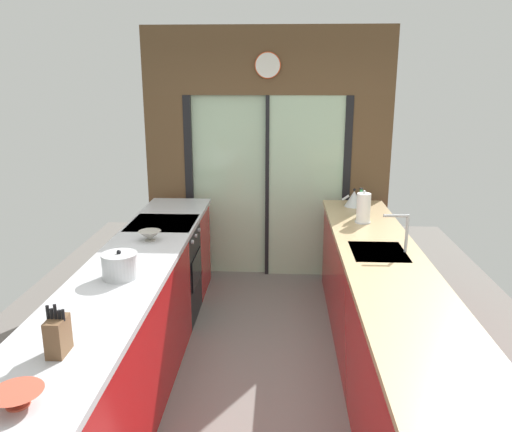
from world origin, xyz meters
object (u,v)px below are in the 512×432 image
object	(u,v)px
mixing_bowl_near	(17,398)
stock_pot	(120,266)
oven_range	(165,271)
mixing_bowl_far	(150,236)
knife_block	(58,335)
soap_bottle	(360,205)
paper_towel_roll	(363,208)
kettle	(354,199)

from	to	relation	value
mixing_bowl_near	stock_pot	world-z (taller)	stock_pot
oven_range	stock_pot	distance (m)	1.42
mixing_bowl_far	knife_block	world-z (taller)	knife_block
stock_pot	soap_bottle	bearing A→B (deg)	41.36
mixing_bowl_far	stock_pot	bearing A→B (deg)	-90.00
knife_block	oven_range	bearing A→B (deg)	90.47
soap_bottle	paper_towel_roll	bearing A→B (deg)	-90.00
oven_range	soap_bottle	bearing A→B (deg)	8.25
oven_range	mixing_bowl_near	world-z (taller)	mixing_bowl_near
knife_block	soap_bottle	bearing A→B (deg)	54.76
stock_pot	soap_bottle	distance (m)	2.37
oven_range	mixing_bowl_far	xyz separation A→B (m)	(0.02, -0.53, 0.51)
mixing_bowl_near	mixing_bowl_far	world-z (taller)	mixing_bowl_far
mixing_bowl_near	oven_range	bearing A→B (deg)	90.40
knife_block	kettle	bearing A→B (deg)	58.83
oven_range	paper_towel_roll	distance (m)	1.90
kettle	paper_towel_roll	world-z (taller)	paper_towel_roll
mixing_bowl_far	paper_towel_roll	world-z (taller)	paper_towel_roll
mixing_bowl_far	paper_towel_roll	bearing A→B (deg)	19.12
mixing_bowl_near	paper_towel_roll	world-z (taller)	paper_towel_roll
oven_range	kettle	xyz separation A→B (m)	(1.80, 0.69, 0.54)
mixing_bowl_far	soap_bottle	distance (m)	1.95
mixing_bowl_far	paper_towel_roll	xyz separation A→B (m)	(1.78, 0.62, 0.09)
oven_range	mixing_bowl_near	bearing A→B (deg)	-89.60
soap_bottle	paper_towel_roll	world-z (taller)	paper_towel_roll
oven_range	soap_bottle	distance (m)	1.91
knife_block	paper_towel_roll	xyz separation A→B (m)	(1.78, 2.35, 0.04)
kettle	soap_bottle	world-z (taller)	soap_bottle
paper_towel_roll	soap_bottle	bearing A→B (deg)	90.00
mixing_bowl_near	paper_towel_roll	bearing A→B (deg)	57.04
oven_range	paper_towel_roll	size ratio (longest dim) A/B	3.09
stock_pot	soap_bottle	xyz separation A→B (m)	(1.78, 1.57, 0.04)
oven_range	stock_pot	bearing A→B (deg)	-89.19
mixing_bowl_near	kettle	world-z (taller)	kettle
oven_range	soap_bottle	size ratio (longest dim) A/B	3.28
knife_block	kettle	distance (m)	3.44
knife_block	paper_towel_roll	world-z (taller)	paper_towel_roll
mixing_bowl_far	soap_bottle	world-z (taller)	soap_bottle
mixing_bowl_near	paper_towel_roll	xyz separation A→B (m)	(1.78, 2.74, 0.10)
oven_range	stock_pot	world-z (taller)	stock_pot
kettle	mixing_bowl_far	bearing A→B (deg)	-145.67
oven_range	kettle	distance (m)	2.00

